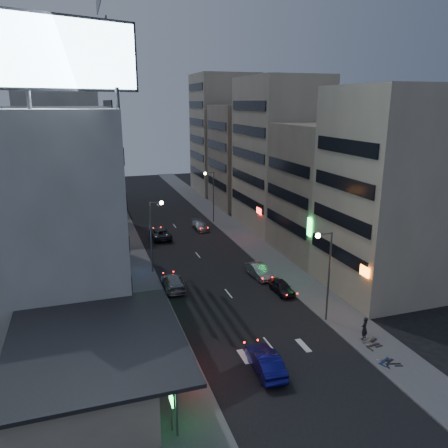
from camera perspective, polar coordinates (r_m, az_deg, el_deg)
name	(u,v)px	position (r m, az deg, el deg)	size (l,w,h in m)	color
ground	(292,373)	(32.93, 8.87, -18.67)	(180.00, 180.00, 0.00)	black
sidewalk_left	(129,251)	(57.27, -12.26, -3.48)	(4.00, 120.00, 0.12)	#4C4C4F
sidewalk_right	(246,239)	(60.77, 2.90, -2.01)	(4.00, 120.00, 0.12)	#4C4C4F
food_court	(83,369)	(30.80, -17.89, -17.54)	(11.00, 13.00, 3.88)	#B3A68C
white_building	(40,205)	(45.20, -22.90, 2.31)	(14.00, 24.00, 18.00)	silver
shophouse_near	(387,193)	(45.19, 20.50, 3.85)	(10.00, 11.00, 20.00)	#B3A68C
shophouse_mid	(327,191)	(55.09, 13.35, 4.26)	(11.00, 12.00, 16.00)	gray
shophouse_far	(279,155)	(65.71, 7.23, 8.99)	(10.00, 14.00, 22.00)	#B3A68C
far_left_a	(63,161)	(69.57, -20.31, 7.69)	(11.00, 10.00, 20.00)	silver
far_left_b	(63,166)	(82.80, -20.26, 7.07)	(12.00, 10.00, 15.00)	slate
far_right_a	(246,156)	(79.84, 2.88, 8.81)	(11.00, 12.00, 18.00)	gray
far_right_b	(224,134)	(92.87, 0.05, 11.64)	(12.00, 12.00, 24.00)	#B3A68C
billboard	(71,54)	(34.14, -19.40, 20.19)	(9.52, 3.75, 6.20)	#595B60
street_lamp_right_near	(326,264)	(37.77, 13.14, -5.08)	(1.60, 0.44, 8.02)	#595B60
street_lamp_left	(154,226)	(48.35, -9.11, -0.28)	(1.60, 0.44, 8.02)	#595B60
street_lamp_right_far	(211,190)	(68.00, -1.72, 4.52)	(1.60, 0.44, 8.02)	#595B60
parked_car_right_near	(282,287)	(44.41, 7.55, -8.17)	(1.51, 3.76, 1.28)	#26252A
parked_car_right_mid	(258,271)	(48.02, 4.51, -6.12)	(1.50, 4.29, 1.41)	#AAADB2
parked_car_left	(160,233)	(61.75, -8.32, -1.20)	(2.51, 5.45, 1.51)	#2C2B31
parked_car_right_far	(200,225)	(65.47, -3.14, -0.18)	(1.81, 4.46, 1.29)	#A1A4A9
road_car_blue	(265,362)	(32.45, 5.42, -17.45)	(1.66, 4.76, 1.57)	navy
road_car_silver	(173,282)	(45.28, -6.65, -7.56)	(1.99, 4.90, 1.42)	gray
person	(364,328)	(37.51, 17.87, -12.82)	(0.68, 0.45, 1.88)	black
scooter_black_a	(401,357)	(35.53, 22.14, -15.74)	(1.70, 0.57, 1.04)	black
scooter_silver_a	(390,351)	(35.91, 20.88, -15.26)	(1.69, 0.56, 1.03)	#B7BAC0
scooter_blue	(388,350)	(35.84, 20.60, -15.17)	(1.91, 0.64, 1.16)	navy
scooter_black_b	(379,336)	(37.45, 19.60, -13.67)	(1.88, 0.63, 1.15)	black
scooter_silver_b	(372,330)	(38.09, 18.72, -13.00)	(2.02, 0.67, 1.23)	#A2A4A9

